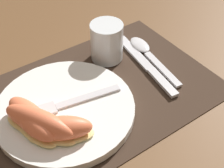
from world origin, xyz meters
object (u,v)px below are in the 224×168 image
Objects in this scene: juice_glass at (107,44)px; spoon at (145,51)px; citrus_wedge_1 at (39,123)px; knife at (146,65)px; citrus_wedge_0 at (32,120)px; plate at (65,109)px; fork at (60,106)px; citrus_wedge_2 at (60,129)px.

juice_glass is 0.45× the size of spoon.
knife is at bearing 9.32° from citrus_wedge_1.
citrus_wedge_0 is (-0.26, -0.03, 0.03)m from knife.
plate is at bearing -175.68° from knife.
fork reaches higher than spoon.
citrus_wedge_0 is at bearing -169.49° from plate.
citrus_wedge_1 reaches higher than spoon.
knife is 0.24m from citrus_wedge_2.
citrus_wedge_2 reaches higher than plate.
citrus_wedge_2 is (0.02, -0.03, -0.00)m from citrus_wedge_1.
spoon is 0.28m from citrus_wedge_2.
citrus_wedge_0 reaches higher than citrus_wedge_2.
citrus_wedge_0 is (-0.21, -0.10, -0.00)m from juice_glass.
citrus_wedge_1 is at bearing -164.39° from spoon.
spoon reaches higher than knife.
fork is at bearing -151.26° from juice_glass.
citrus_wedge_1 is at bearing -151.06° from juice_glass.
fork is at bearing 13.36° from citrus_wedge_0.
citrus_wedge_1 is 1.18× the size of citrus_wedge_2.
citrus_wedge_2 is at bearing -163.40° from knife.
citrus_wedge_0 reaches higher than fork.
knife is 1.90× the size of citrus_wedge_2.
citrus_wedge_1 reaches higher than citrus_wedge_2.
plate is at bearing 25.20° from citrus_wedge_1.
knife is 1.62× the size of citrus_wedge_1.
juice_glass is 0.23m from citrus_wedge_1.
spoon is (0.08, -0.03, -0.03)m from juice_glass.
plate is at bearing -14.84° from fork.
plate reaches higher than knife.
citrus_wedge_2 is at bearing -123.10° from plate.
citrus_wedge_2 is at bearing -52.17° from citrus_wedge_1.
citrus_wedge_2 is at bearing -157.77° from spoon.
citrus_wedge_1 is (-0.28, -0.08, 0.03)m from spoon.
citrus_wedge_0 is at bearing -167.54° from spoon.
plate is 0.23m from spoon.
citrus_wedge_0 is at bearing -174.16° from knife.
juice_glass is at bearing 30.31° from plate.
fork is 0.06m from citrus_wedge_2.
plate is 0.07m from citrus_wedge_0.
knife is at bearing -55.40° from juice_glass.
knife is at bearing 5.84° from citrus_wedge_0.
plate is 0.07m from citrus_wedge_1.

